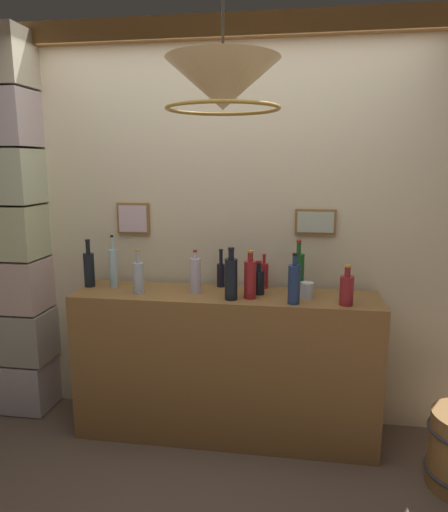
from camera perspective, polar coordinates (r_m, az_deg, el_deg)
The scene contains 17 objects.
panelled_rear_partition at distance 3.11m, azimuth 0.96°, elevation 4.78°, with size 3.03×0.15×2.64m.
stone_pillar at distance 3.49m, azimuth -23.92°, elevation 2.65°, with size 0.38×0.36×2.58m.
bar_shelf_unit at distance 3.08m, azimuth 0.15°, elevation -13.20°, with size 1.90×0.44×0.95m, color olive.
liquor_bottle_rye at distance 3.11m, azimuth -13.40°, elevation -1.36°, with size 0.05×0.05×0.35m.
liquor_bottle_rum at distance 3.18m, azimuth -16.18°, elevation -1.47°, with size 0.07×0.07×0.31m.
liquor_bottle_brandy at distance 2.91m, azimuth -3.52°, elevation -2.35°, with size 0.07×0.07×0.27m.
liquor_bottle_mezcal at distance 2.93m, azimuth 9.05°, elevation -2.01°, with size 0.07×0.07×0.33m.
liquor_bottle_vermouth at distance 2.89m, azimuth 4.25°, elevation -3.07°, with size 0.08×0.08×0.21m.
liquor_bottle_whiskey at distance 3.03m, azimuth 4.90°, elevation -2.33°, with size 0.06×0.06×0.23m.
liquor_bottle_tequila at distance 2.95m, azimuth -10.43°, elevation -2.56°, with size 0.07×0.07×0.28m.
liquor_bottle_gin at distance 2.79m, azimuth 3.22°, elevation -2.77°, with size 0.07×0.07×0.29m.
liquor_bottle_sherry at distance 3.06m, azimuth -0.37°, elevation -2.14°, with size 0.05×0.05×0.25m.
liquor_bottle_vodka at distance 2.71m, azimuth 8.57°, elevation -3.36°, with size 0.07×0.07×0.30m.
liquor_bottle_scotch at distance 2.75m, azimuth 14.78°, elevation -3.96°, with size 0.08×0.08×0.24m.
liquor_bottle_port at distance 2.76m, azimuth 0.88°, elevation -2.70°, with size 0.08×0.08×0.31m.
glass_tumbler_rocks at distance 2.86m, azimuth 10.10°, elevation -4.14°, with size 0.08×0.08×0.10m.
pendant_lamp at distance 2.04m, azimuth -0.14°, elevation 20.08°, with size 0.48×0.48×0.63m.
Camera 1 is at (0.42, -1.97, 1.75)m, focal length 32.68 mm.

